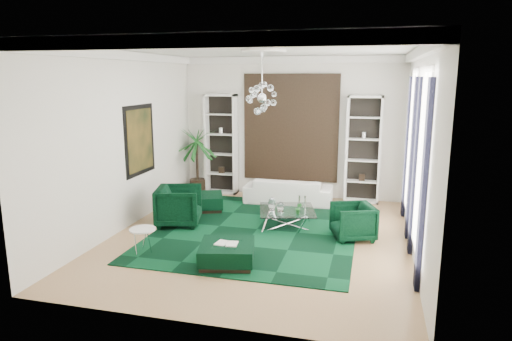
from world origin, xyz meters
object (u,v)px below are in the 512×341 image
(palm, at_px, (197,151))
(coffee_table, at_px, (287,218))
(sofa, at_px, (288,191))
(ottoman_front, at_px, (227,254))
(ottoman_side, at_px, (205,202))
(side_table, at_px, (143,241))
(armchair_left, at_px, (179,206))
(armchair_right, at_px, (353,222))

(palm, bearing_deg, coffee_table, -37.74)
(sofa, bearing_deg, ottoman_front, 84.29)
(ottoman_side, xyz_separation_m, side_table, (-0.10, -2.97, 0.04))
(armchair_left, relative_size, ottoman_side, 1.09)
(armchair_right, height_order, palm, palm)
(palm, bearing_deg, side_table, -81.34)
(ottoman_front, bearing_deg, sofa, 85.59)
(side_table, relative_size, palm, 0.20)
(ottoman_front, bearing_deg, ottoman_side, 117.45)
(coffee_table, xyz_separation_m, palm, (-3.03, 2.34, 1.02))
(coffee_table, bearing_deg, armchair_left, -169.80)
(side_table, xyz_separation_m, palm, (-0.69, 4.50, 0.98))
(armchair_left, bearing_deg, ottoman_side, -20.92)
(armchair_right, distance_m, coffee_table, 1.50)
(armchair_right, bearing_deg, armchair_left, -109.96)
(coffee_table, bearing_deg, side_table, -137.38)
(coffee_table, bearing_deg, palm, 142.26)
(sofa, bearing_deg, ottoman_side, 29.61)
(sofa, height_order, palm, palm)
(armchair_right, distance_m, palm, 5.30)
(ottoman_front, bearing_deg, coffee_table, 73.68)
(ottoman_side, bearing_deg, armchair_right, -17.92)
(ottoman_side, bearing_deg, palm, 117.15)
(side_table, bearing_deg, ottoman_front, -2.91)
(ottoman_side, distance_m, side_table, 2.97)
(armchair_left, height_order, ottoman_side, armchair_left)
(coffee_table, distance_m, palm, 3.96)
(sofa, xyz_separation_m, armchair_right, (1.77, -2.33, 0.04))
(palm, bearing_deg, ottoman_side, -62.85)
(sofa, height_order, armchair_left, armchair_left)
(sofa, height_order, armchair_right, armchair_right)
(coffee_table, bearing_deg, sofa, 99.67)
(armchair_right, xyz_separation_m, side_table, (-3.78, -1.78, -0.13))
(armchair_right, distance_m, side_table, 4.18)
(armchair_right, height_order, ottoman_front, armchair_right)
(ottoman_side, relative_size, side_table, 1.80)
(side_table, distance_m, palm, 4.66)
(sofa, xyz_separation_m, armchair_left, (-2.04, -2.38, 0.11))
(ottoman_side, bearing_deg, armchair_left, -96.13)
(side_table, bearing_deg, armchair_right, 25.16)
(armchair_left, xyz_separation_m, ottoman_front, (1.72, -1.81, -0.25))
(ottoman_front, xyz_separation_m, side_table, (-1.69, 0.09, 0.05))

